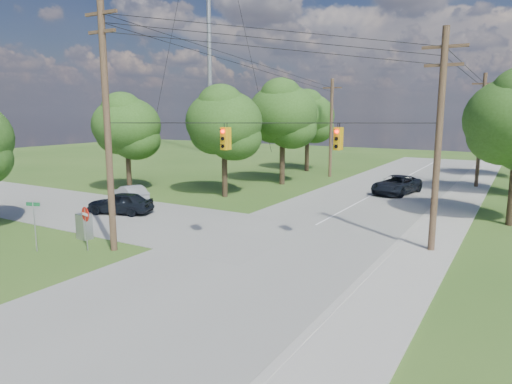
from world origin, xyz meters
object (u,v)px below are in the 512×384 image
Objects in this scene: pole_sw at (107,122)px; car_cross_dark at (120,203)px; pole_north_w at (331,127)px; car_main_north at (396,185)px; pole_north_e at (481,130)px; do_not_enter_sign at (86,219)px; control_cabinet at (84,226)px; pole_ne at (439,139)px; car_cross_silver at (131,194)px.

pole_sw is 2.80× the size of car_cross_dark.
pole_north_w is 1.85× the size of car_main_north.
pole_north_e is at bearing 62.79° from car_main_north.
do_not_enter_sign reaches higher than car_cross_dark.
do_not_enter_sign is (-0.64, -30.33, -3.52)m from pole_north_w.
pole_north_e is 1.85× the size of car_main_north.
pole_north_w is at bearing 91.91° from control_cabinet.
pole_ne is at bearing 29.38° from pole_sw.
pole_north_w reaches higher than car_main_north.
pole_north_w is 2.48× the size of car_cross_silver.
control_cabinet is at bearing -94.87° from pole_north_w.
car_cross_dark is (-5.79, 5.85, -5.46)m from pole_sw.
control_cabinet is at bearing -105.37° from car_main_north.
pole_north_e is (-0.00, 22.00, -0.34)m from pole_ne.
pole_sw is 15.51m from pole_ne.
car_cross_silver is (-2.20, 3.05, -0.07)m from car_cross_dark.
car_main_north is (13.91, 16.92, 0.02)m from car_cross_dark.
do_not_enter_sign is at bearing -144.71° from pole_sw.
pole_ne is 2.45× the size of car_cross_dark.
car_cross_dark is 0.79× the size of car_main_north.
pole_ne is at bearing -57.71° from pole_north_w.
car_cross_silver is at bearing -128.26° from car_main_north.
pole_sw is at bearing 65.09° from car_cross_silver.
pole_north_e is 1.00× the size of pole_north_w.
car_main_north is 24.75m from control_cabinet.
pole_sw is at bearing -114.52° from pole_north_e.
do_not_enter_sign is at bearing 58.99° from car_cross_silver.
pole_north_e is at bearing 78.19° from do_not_enter_sign.
pole_sw reaches higher than do_not_enter_sign.
do_not_enter_sign is (-14.54, -30.33, -3.52)m from pole_north_e.
pole_sw is 1.20× the size of pole_north_e.
car_main_north reaches higher than car_cross_silver.
do_not_enter_sign reaches higher than control_cabinet.
pole_north_w is (-13.90, 0.00, 0.00)m from pole_north_e.
do_not_enter_sign is (-9.16, -23.51, 0.83)m from car_main_north.
car_cross_dark is at bearing 59.02° from car_cross_silver.
pole_north_e reaches higher than control_cabinet.
pole_sw is 6.27m from control_cabinet.
pole_sw is at bearing -98.63° from car_main_north.
pole_north_w is 24.74m from car_cross_dark.
car_cross_silver is at bearing -136.07° from pole_north_e.
car_main_north is (-5.38, -6.83, -4.35)m from pole_north_e.
car_cross_silver is 0.74× the size of car_main_north.
pole_north_e is 33.60m from control_cabinet.
car_cross_dark is (-19.29, -1.75, -4.70)m from pole_ne.
car_cross_silver is (-7.99, 8.90, -5.53)m from pole_sw.
car_cross_silver is at bearing -162.98° from car_cross_dark.
pole_north_e reaches higher than car_main_north.
pole_north_w reaches higher than control_cabinet.
do_not_enter_sign is at bearing -100.29° from car_main_north.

